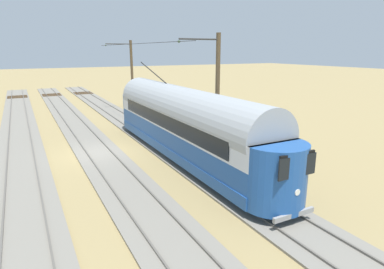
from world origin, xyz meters
The scene contains 8 objects.
ground_plane centered at (0.00, 0.00, 0.00)m, with size 220.00×220.00×0.00m, color #937F51.
track_streetcar_siding centered at (-4.40, -0.31, 0.05)m, with size 2.80×80.00×0.18m.
track_adjacent_siding centered at (0.00, -0.31, 0.05)m, with size 2.80×80.00×0.18m.
track_third_siding centered at (4.40, -0.31, 0.05)m, with size 2.80×80.00×0.18m.
vintage_streetcar centered at (-4.40, 3.31, 2.27)m, with size 2.65×18.40×5.36m.
catenary_pole_foreground centered at (-6.99, -14.62, 3.87)m, with size 2.88×0.28×7.41m.
catenary_pole_mid_near centered at (-6.99, 2.83, 3.87)m, with size 2.88×0.28×7.41m.
overhead_wire_run centered at (-4.50, -6.53, 6.88)m, with size 2.68×21.45×0.18m.
Camera 1 is at (3.95, 20.19, 6.39)m, focal length 30.35 mm.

